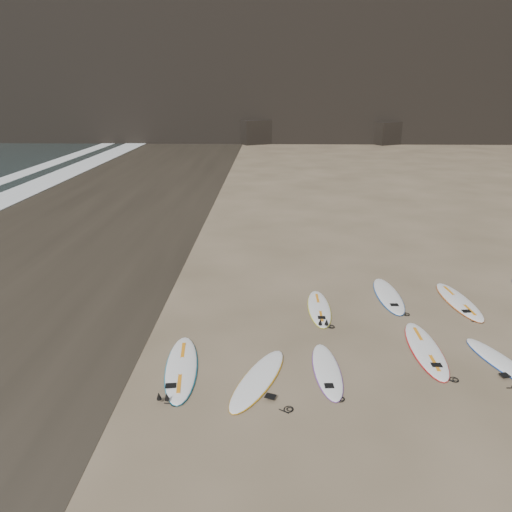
{
  "coord_description": "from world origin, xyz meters",
  "views": [
    {
      "loc": [
        -4.06,
        -10.28,
        5.85
      ],
      "look_at": [
        -4.42,
        2.48,
        1.5
      ],
      "focal_mm": 35.0,
      "sensor_mm": 36.0,
      "label": 1
    }
  ],
  "objects_px": {
    "surfboard_1": "(327,370)",
    "surfboard_3": "(501,362)",
    "surfboard_2": "(426,349)",
    "surfboard_5": "(319,308)",
    "surfboard_7": "(459,301)",
    "surfboard_0": "(258,379)",
    "surfboard_6": "(388,295)",
    "surfboard_11": "(181,367)"
  },
  "relations": [
    {
      "from": "surfboard_6",
      "to": "surfboard_11",
      "type": "relative_size",
      "value": 0.98
    },
    {
      "from": "surfboard_0",
      "to": "surfboard_6",
      "type": "bearing_deg",
      "value": 71.47
    },
    {
      "from": "surfboard_7",
      "to": "surfboard_2",
      "type": "bearing_deg",
      "value": -126.82
    },
    {
      "from": "surfboard_7",
      "to": "surfboard_5",
      "type": "bearing_deg",
      "value": -176.7
    },
    {
      "from": "surfboard_1",
      "to": "surfboard_2",
      "type": "bearing_deg",
      "value": 19.42
    },
    {
      "from": "surfboard_2",
      "to": "surfboard_6",
      "type": "height_order",
      "value": "surfboard_2"
    },
    {
      "from": "surfboard_3",
      "to": "surfboard_11",
      "type": "height_order",
      "value": "surfboard_11"
    },
    {
      "from": "surfboard_0",
      "to": "surfboard_7",
      "type": "distance_m",
      "value": 6.99
    },
    {
      "from": "surfboard_5",
      "to": "surfboard_7",
      "type": "relative_size",
      "value": 0.89
    },
    {
      "from": "surfboard_2",
      "to": "surfboard_11",
      "type": "relative_size",
      "value": 0.99
    },
    {
      "from": "surfboard_3",
      "to": "surfboard_5",
      "type": "distance_m",
      "value": 4.67
    },
    {
      "from": "surfboard_5",
      "to": "surfboard_3",
      "type": "bearing_deg",
      "value": -35.78
    },
    {
      "from": "surfboard_5",
      "to": "surfboard_11",
      "type": "bearing_deg",
      "value": -135.96
    },
    {
      "from": "surfboard_1",
      "to": "surfboard_6",
      "type": "distance_m",
      "value": 4.69
    },
    {
      "from": "surfboard_6",
      "to": "surfboard_3",
      "type": "bearing_deg",
      "value": -65.92
    },
    {
      "from": "surfboard_5",
      "to": "surfboard_11",
      "type": "xyz_separation_m",
      "value": [
        -3.29,
        -3.18,
        0.01
      ]
    },
    {
      "from": "surfboard_1",
      "to": "surfboard_5",
      "type": "bearing_deg",
      "value": 85.2
    },
    {
      "from": "surfboard_0",
      "to": "surfboard_6",
      "type": "xyz_separation_m",
      "value": [
        3.71,
        4.51,
        0.0
      ]
    },
    {
      "from": "surfboard_5",
      "to": "surfboard_6",
      "type": "xyz_separation_m",
      "value": [
        2.11,
        0.93,
        0.0
      ]
    },
    {
      "from": "surfboard_1",
      "to": "surfboard_6",
      "type": "bearing_deg",
      "value": 58.98
    },
    {
      "from": "surfboard_3",
      "to": "surfboard_5",
      "type": "xyz_separation_m",
      "value": [
        -3.79,
        2.73,
        0.0
      ]
    },
    {
      "from": "surfboard_1",
      "to": "surfboard_2",
      "type": "height_order",
      "value": "surfboard_2"
    },
    {
      "from": "surfboard_0",
      "to": "surfboard_6",
      "type": "height_order",
      "value": "surfboard_6"
    },
    {
      "from": "surfboard_0",
      "to": "surfboard_11",
      "type": "bearing_deg",
      "value": -172.49
    },
    {
      "from": "surfboard_2",
      "to": "surfboard_3",
      "type": "xyz_separation_m",
      "value": [
        1.51,
        -0.5,
        -0.01
      ]
    },
    {
      "from": "surfboard_5",
      "to": "surfboard_6",
      "type": "bearing_deg",
      "value": 23.76
    },
    {
      "from": "surfboard_3",
      "to": "surfboard_11",
      "type": "bearing_deg",
      "value": 167.05
    },
    {
      "from": "surfboard_6",
      "to": "surfboard_5",
      "type": "bearing_deg",
      "value": -156.81
    },
    {
      "from": "surfboard_2",
      "to": "surfboard_3",
      "type": "relative_size",
      "value": 1.22
    },
    {
      "from": "surfboard_6",
      "to": "surfboard_11",
      "type": "height_order",
      "value": "surfboard_11"
    },
    {
      "from": "surfboard_5",
      "to": "surfboard_6",
      "type": "height_order",
      "value": "surfboard_6"
    },
    {
      "from": "surfboard_6",
      "to": "surfboard_2",
      "type": "bearing_deg",
      "value": -87.6
    },
    {
      "from": "surfboard_1",
      "to": "surfboard_2",
      "type": "relative_size",
      "value": 0.84
    },
    {
      "from": "surfboard_0",
      "to": "surfboard_5",
      "type": "distance_m",
      "value": 3.92
    },
    {
      "from": "surfboard_0",
      "to": "surfboard_7",
      "type": "bearing_deg",
      "value": 57.35
    },
    {
      "from": "surfboard_1",
      "to": "surfboard_3",
      "type": "relative_size",
      "value": 1.02
    },
    {
      "from": "surfboard_5",
      "to": "surfboard_7",
      "type": "height_order",
      "value": "surfboard_7"
    },
    {
      "from": "surfboard_0",
      "to": "surfboard_3",
      "type": "height_order",
      "value": "surfboard_0"
    },
    {
      "from": "surfboard_3",
      "to": "surfboard_6",
      "type": "relative_size",
      "value": 0.84
    },
    {
      "from": "surfboard_3",
      "to": "surfboard_2",
      "type": "bearing_deg",
      "value": 145.06
    },
    {
      "from": "surfboard_1",
      "to": "surfboard_3",
      "type": "distance_m",
      "value": 3.94
    },
    {
      "from": "surfboard_0",
      "to": "surfboard_6",
      "type": "distance_m",
      "value": 5.84
    }
  ]
}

